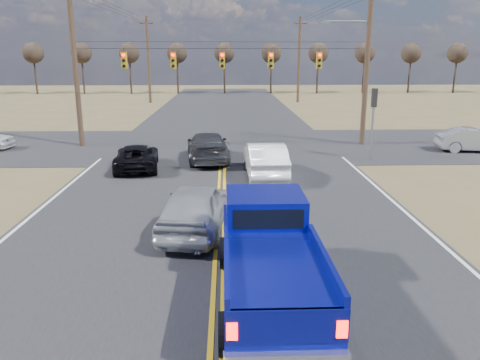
{
  "coord_description": "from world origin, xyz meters",
  "views": [
    {
      "loc": [
        0.23,
        -11.69,
        5.62
      ],
      "look_at": [
        0.68,
        3.69,
        1.5
      ],
      "focal_mm": 35.0,
      "sensor_mm": 36.0,
      "label": 1
    }
  ],
  "objects_px": {
    "black_suv": "(137,157)",
    "dgrey_car_queue": "(208,147)",
    "pickup_truck": "(270,256)",
    "cross_car_east_near": "(474,140)",
    "white_car_queue": "(265,159)",
    "silver_suv": "(195,207)"
  },
  "relations": [
    {
      "from": "black_suv",
      "to": "cross_car_east_near",
      "type": "height_order",
      "value": "cross_car_east_near"
    },
    {
      "from": "dgrey_car_queue",
      "to": "cross_car_east_near",
      "type": "bearing_deg",
      "value": -178.17
    },
    {
      "from": "silver_suv",
      "to": "cross_car_east_near",
      "type": "relative_size",
      "value": 1.12
    },
    {
      "from": "white_car_queue",
      "to": "dgrey_car_queue",
      "type": "height_order",
      "value": "white_car_queue"
    },
    {
      "from": "pickup_truck",
      "to": "silver_suv",
      "type": "bearing_deg",
      "value": 113.93
    },
    {
      "from": "cross_car_east_near",
      "to": "black_suv",
      "type": "bearing_deg",
      "value": 108.29
    },
    {
      "from": "pickup_truck",
      "to": "white_car_queue",
      "type": "distance_m",
      "value": 11.67
    },
    {
      "from": "pickup_truck",
      "to": "silver_suv",
      "type": "distance_m",
      "value": 4.91
    },
    {
      "from": "pickup_truck",
      "to": "white_car_queue",
      "type": "xyz_separation_m",
      "value": [
        0.85,
        11.64,
        -0.25
      ]
    },
    {
      "from": "silver_suv",
      "to": "cross_car_east_near",
      "type": "bearing_deg",
      "value": -134.52
    },
    {
      "from": "black_suv",
      "to": "white_car_queue",
      "type": "xyz_separation_m",
      "value": [
        6.4,
        -1.66,
        0.19
      ]
    },
    {
      "from": "white_car_queue",
      "to": "dgrey_car_queue",
      "type": "xyz_separation_m",
      "value": [
        -2.87,
        3.48,
        -0.05
      ]
    },
    {
      "from": "black_suv",
      "to": "dgrey_car_queue",
      "type": "bearing_deg",
      "value": -159.99
    },
    {
      "from": "white_car_queue",
      "to": "cross_car_east_near",
      "type": "distance_m",
      "value": 14.08
    },
    {
      "from": "pickup_truck",
      "to": "dgrey_car_queue",
      "type": "height_order",
      "value": "pickup_truck"
    },
    {
      "from": "black_suv",
      "to": "dgrey_car_queue",
      "type": "height_order",
      "value": "dgrey_car_queue"
    },
    {
      "from": "cross_car_east_near",
      "to": "pickup_truck",
      "type": "bearing_deg",
      "value": 148.2
    },
    {
      "from": "black_suv",
      "to": "pickup_truck",
      "type": "bearing_deg",
      "value": 105.45
    },
    {
      "from": "pickup_truck",
      "to": "black_suv",
      "type": "distance_m",
      "value": 14.42
    },
    {
      "from": "black_suv",
      "to": "dgrey_car_queue",
      "type": "distance_m",
      "value": 3.98
    },
    {
      "from": "pickup_truck",
      "to": "black_suv",
      "type": "relative_size",
      "value": 1.31
    },
    {
      "from": "silver_suv",
      "to": "cross_car_east_near",
      "type": "height_order",
      "value": "silver_suv"
    }
  ]
}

